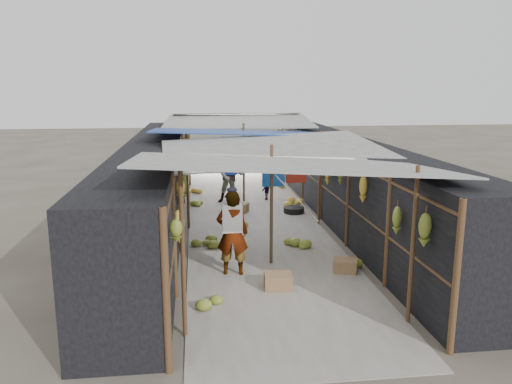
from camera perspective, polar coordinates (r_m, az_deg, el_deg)
name	(u,v)px	position (r m, az deg, el deg)	size (l,w,h in m)	color
ground	(299,329)	(8.26, 4.99, -15.33)	(80.00, 80.00, 0.00)	#6B6356
aisle_slab	(253,221)	(14.26, -0.40, -3.33)	(3.60, 16.00, 0.02)	#9E998E
stall_left	(155,184)	(13.96, -11.48, 0.90)	(1.40, 15.00, 2.30)	black
stall_right	(346,180)	(14.56, 10.21, 1.40)	(1.40, 15.00, 2.30)	black
crate_near	(278,281)	(9.62, 2.54, -10.17)	(0.52, 0.41, 0.31)	#98714D
crate_mid	(345,266)	(10.59, 10.14, -8.32)	(0.47, 0.38, 0.28)	#98714D
crate_back	(240,208)	(15.23, -1.80, -1.81)	(0.46, 0.37, 0.29)	#98714D
black_basin	(294,210)	(15.17, 4.34, -2.09)	(0.63, 0.63, 0.19)	black
vendor_elderly	(232,233)	(10.09, -2.72, -4.71)	(0.64, 0.42, 1.76)	silver
shopper_blue	(231,176)	(16.38, -2.90, 1.89)	(0.88, 0.69, 1.82)	#1F2D9F
vendor_seated	(266,189)	(16.76, 1.10, 0.31)	(0.49, 0.28, 0.77)	#46413D
market_canopy	(252,136)	(14.17, -0.46, 6.44)	(5.62, 15.20, 2.77)	brown
hanging_bananas	(255,168)	(13.44, -0.17, 2.70)	(3.95, 13.90, 0.85)	olive
floor_bananas	(247,218)	(14.01, -0.98, -3.02)	(3.87, 10.53, 0.35)	olive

